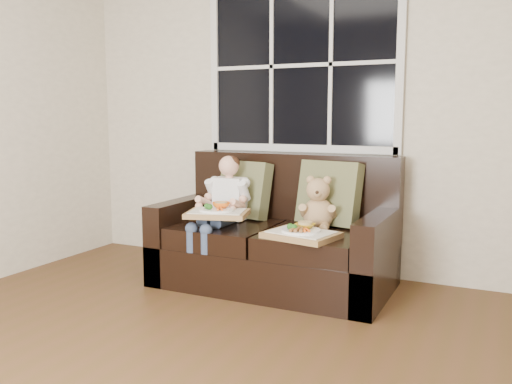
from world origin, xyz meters
The scene contains 9 objects.
room_walls centered at (0.00, 0.00, 1.59)m, with size 4.52×5.02×2.71m.
window_back centered at (-0.26, 2.48, 1.65)m, with size 1.62×0.04×1.37m.
loveseat centered at (-0.26, 2.02, 0.31)m, with size 1.70×0.92×0.96m.
pillow_left centered at (-0.61, 2.17, 0.67)m, with size 0.48×0.30×0.46m.
pillow_right centered at (0.09, 2.17, 0.69)m, with size 0.50×0.30×0.48m.
child centered at (-0.65, 1.90, 0.62)m, with size 0.34×0.58×0.78m.
teddy_bear centered at (0.06, 2.01, 0.61)m, with size 0.26×0.32×0.40m.
tray_left centered at (-0.58, 1.67, 0.58)m, with size 0.50×0.43×0.10m.
tray_right centered at (0.06, 1.67, 0.48)m, with size 0.51×0.43×0.10m.
Camera 1 is at (1.30, -1.64, 1.25)m, focal length 38.00 mm.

